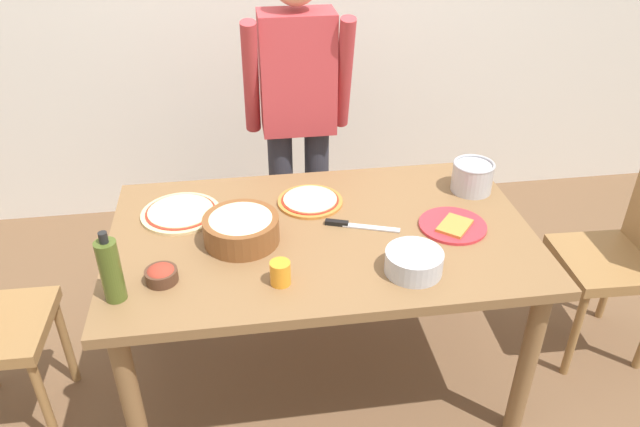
% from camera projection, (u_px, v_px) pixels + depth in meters
% --- Properties ---
extents(ground, '(8.00, 8.00, 0.00)m').
position_uv_depth(ground, '(322.00, 373.00, 2.71)').
color(ground, brown).
extents(dining_table, '(1.60, 0.96, 0.76)m').
position_uv_depth(dining_table, '(322.00, 251.00, 2.36)').
color(dining_table, brown).
rests_on(dining_table, ground).
extents(person_cook, '(0.49, 0.25, 1.62)m').
position_uv_depth(person_cook, '(298.00, 112.00, 2.85)').
color(person_cook, '#2D2D38').
rests_on(person_cook, ground).
extents(chair_wooden_right, '(0.42, 0.42, 0.95)m').
position_uv_depth(chair_wooden_right, '(627.00, 248.00, 2.60)').
color(chair_wooden_right, olive).
rests_on(chair_wooden_right, ground).
extents(pizza_raw_on_board, '(0.31, 0.31, 0.02)m').
position_uv_depth(pizza_raw_on_board, '(181.00, 212.00, 2.41)').
color(pizza_raw_on_board, beige).
rests_on(pizza_raw_on_board, dining_table).
extents(pizza_cooked_on_tray, '(0.27, 0.27, 0.02)m').
position_uv_depth(pizza_cooked_on_tray, '(310.00, 201.00, 2.49)').
color(pizza_cooked_on_tray, '#C67A33').
rests_on(pizza_cooked_on_tray, dining_table).
extents(plate_with_slice, '(0.26, 0.26, 0.02)m').
position_uv_depth(plate_with_slice, '(453.00, 225.00, 2.33)').
color(plate_with_slice, red).
rests_on(plate_with_slice, dining_table).
extents(popcorn_bowl, '(0.28, 0.28, 0.11)m').
position_uv_depth(popcorn_bowl, '(241.00, 227.00, 2.23)').
color(popcorn_bowl, brown).
rests_on(popcorn_bowl, dining_table).
extents(mixing_bowl_steel, '(0.20, 0.20, 0.08)m').
position_uv_depth(mixing_bowl_steel, '(414.00, 262.00, 2.08)').
color(mixing_bowl_steel, '#B7B7BC').
rests_on(mixing_bowl_steel, dining_table).
extents(small_sauce_bowl, '(0.11, 0.11, 0.06)m').
position_uv_depth(small_sauce_bowl, '(161.00, 274.00, 2.04)').
color(small_sauce_bowl, '#4C2D1E').
rests_on(small_sauce_bowl, dining_table).
extents(olive_oil_bottle, '(0.07, 0.07, 0.26)m').
position_uv_depth(olive_oil_bottle, '(111.00, 270.00, 1.92)').
color(olive_oil_bottle, '#47561E').
rests_on(olive_oil_bottle, dining_table).
extents(steel_pot, '(0.17, 0.17, 0.13)m').
position_uv_depth(steel_pot, '(472.00, 176.00, 2.55)').
color(steel_pot, '#B7B7BC').
rests_on(steel_pot, dining_table).
extents(cup_orange, '(0.07, 0.07, 0.08)m').
position_uv_depth(cup_orange, '(280.00, 273.00, 2.02)').
color(cup_orange, orange).
rests_on(cup_orange, dining_table).
extents(chef_knife, '(0.28, 0.12, 0.02)m').
position_uv_depth(chef_knife, '(353.00, 225.00, 2.34)').
color(chef_knife, silver).
rests_on(chef_knife, dining_table).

